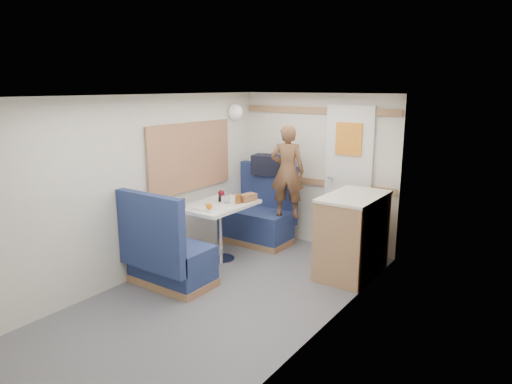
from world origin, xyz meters
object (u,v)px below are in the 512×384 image
Objects in this scene: person at (287,171)px; tray at (212,207)px; bench_far at (260,220)px; beer_glass at (238,199)px; tumbler_left at (183,203)px; bread_loaf at (248,198)px; dome_light at (235,112)px; galley_counter at (352,234)px; bench_near at (168,259)px; orange_fruit at (209,206)px; dinette_table at (219,216)px; duffel_bag at (273,165)px; pepper_grinder at (220,198)px; wine_glass at (221,194)px; tumbler_right at (227,199)px; cheese_block at (209,204)px.

person is 1.12m from tray.
beer_glass is (0.18, -0.72, 0.48)m from bench_far.
beer_glass is at bearing 70.08° from tray.
tumbler_left is 0.80m from bread_loaf.
bench_far is 1.50m from dome_light.
bench_near is at bearing -136.06° from galley_counter.
orange_fruit is at bearing -84.46° from bench_far.
dome_light is 1.52m from tray.
dinette_table is 1.21m from duffel_bag.
duffel_bag is (0.04, 1.12, 0.47)m from dinette_table.
pepper_grinder reaches higher than orange_fruit.
duffel_bag reaches higher than pepper_grinder.
person is 12.71× the size of pepper_grinder.
bread_loaf reaches higher than dinette_table.
bench_far is at bearing 167.90° from galley_counter.
dome_light is at bearing 113.67° from pepper_grinder.
bench_far is at bearing -112.76° from duffel_bag.
bench_far reaches higher than wine_glass.
wine_glass is (-0.02, -1.10, -0.19)m from duffel_bag.
bench_far is at bearing 90.00° from dinette_table.
bench_near is at bearing -94.77° from tray.
tumbler_right is (0.06, 0.08, 0.21)m from dinette_table.
tumbler_left is at bearing -127.72° from beer_glass.
tray is at bearing 3.04° from cheese_block.
wine_glass is 0.47m from tumbler_left.
person reaches higher than dinette_table.
tumbler_left is at bearing -141.83° from cheese_block.
bread_loaf is at bearing 79.69° from bench_near.
dome_light reaches higher than person.
orange_fruit is (0.11, -0.31, 0.21)m from dinette_table.
duffel_bag is 0.88m from bread_loaf.
dinette_table is at bearing 106.58° from tray.
tumbler_left is 1.14× the size of pepper_grinder.
tumbler_right is (0.02, -1.04, -0.26)m from duffel_bag.
dinette_table is 0.78× the size of person.
tray is at bearing -67.96° from pepper_grinder.
cheese_block is 0.54× the size of wine_glass.
bench_far is 9.97× the size of tumbler_left.
orange_fruit is at bearing 78.50° from bench_near.
bread_loaf is (0.17, -0.82, -0.27)m from duffel_bag.
bench_far reaches higher than beer_glass.
bench_far is 0.91m from pepper_grinder.
person is at bearing 54.78° from pepper_grinder.
pepper_grinder is at bearing -141.29° from bread_loaf.
pepper_grinder is at bearing 112.04° from tray.
dome_light reaches higher than tray.
bread_loaf is at bearing -69.66° from bench_far.
bread_loaf reaches higher than cheese_block.
duffel_bag is at bearing 92.80° from orange_fruit.
bench_far reaches higher than galley_counter.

